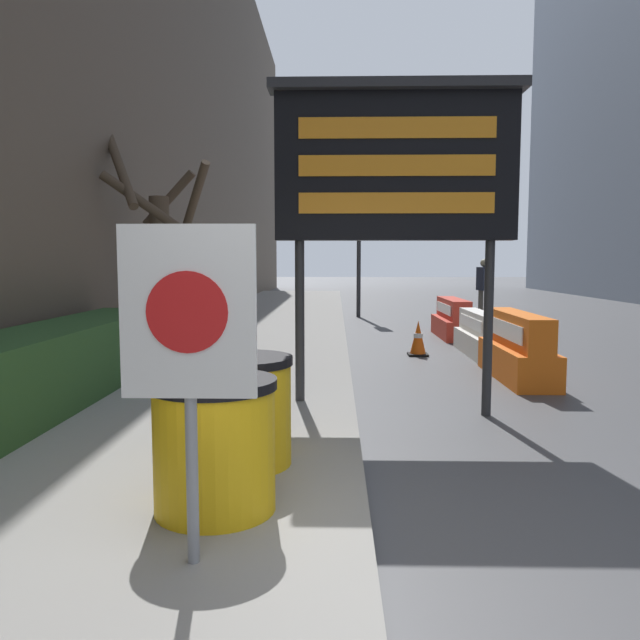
% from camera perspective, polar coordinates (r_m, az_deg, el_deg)
% --- Properties ---
extents(ground_plane, '(120.00, 120.00, 0.00)m').
position_cam_1_polar(ground_plane, '(3.41, 5.19, -23.61)').
color(ground_plane, '#474749').
extents(sidewalk_left, '(3.80, 56.00, 0.15)m').
position_cam_1_polar(sidewalk_left, '(3.77, -27.18, -19.94)').
color(sidewalk_left, gray).
rests_on(sidewalk_left, ground_plane).
extents(building_left_facade, '(0.40, 50.40, 13.12)m').
position_cam_1_polar(building_left_facade, '(14.20, -15.73, 25.48)').
color(building_left_facade, brown).
rests_on(building_left_facade, ground_plane).
extents(hedge_strip, '(0.90, 6.20, 0.80)m').
position_cam_1_polar(hedge_strip, '(6.84, -24.65, -4.32)').
color(hedge_strip, '#284C23').
rests_on(hedge_strip, sidewalk_left).
extents(bare_tree, '(1.83, 1.92, 3.72)m').
position_cam_1_polar(bare_tree, '(10.58, -14.46, 6.44)').
color(bare_tree, '#4C3D2D').
rests_on(bare_tree, sidewalk_left).
extents(barrel_drum_foreground, '(0.76, 0.76, 0.80)m').
position_cam_1_polar(barrel_drum_foreground, '(3.86, -9.61, -11.16)').
color(barrel_drum_foreground, yellow).
rests_on(barrel_drum_foreground, sidewalk_left).
extents(barrel_drum_middle, '(0.76, 0.76, 0.80)m').
position_cam_1_polar(barrel_drum_middle, '(4.68, -7.16, -8.18)').
color(barrel_drum_middle, yellow).
rests_on(barrel_drum_middle, sidewalk_left).
extents(warning_sign, '(0.66, 0.08, 1.68)m').
position_cam_1_polar(warning_sign, '(3.06, -11.92, -1.20)').
color(warning_sign, gray).
rests_on(warning_sign, sidewalk_left).
extents(message_board, '(2.62, 0.36, 3.47)m').
position_cam_1_polar(message_board, '(6.70, 6.92, 13.76)').
color(message_board, '#28282B').
rests_on(message_board, ground_plane).
extents(jersey_barrier_orange_far, '(0.60, 2.14, 0.93)m').
position_cam_1_polar(jersey_barrier_orange_far, '(9.15, 17.58, -2.62)').
color(jersey_barrier_orange_far, orange).
rests_on(jersey_barrier_orange_far, ground_plane).
extents(jersey_barrier_white, '(0.51, 2.13, 0.75)m').
position_cam_1_polar(jersey_barrier_white, '(11.35, 14.38, -1.41)').
color(jersey_barrier_white, silver).
rests_on(jersey_barrier_white, ground_plane).
extents(jersey_barrier_red_striped, '(0.64, 2.05, 0.83)m').
position_cam_1_polar(jersey_barrier_red_striped, '(13.79, 12.06, -0.02)').
color(jersey_barrier_red_striped, red).
rests_on(jersey_barrier_red_striped, ground_plane).
extents(traffic_cone_near, '(0.34, 0.34, 0.61)m').
position_cam_1_polar(traffic_cone_near, '(10.99, 8.96, -1.69)').
color(traffic_cone_near, black).
rests_on(traffic_cone_near, ground_plane).
extents(traffic_light_near_curb, '(0.28, 0.44, 3.95)m').
position_cam_1_polar(traffic_light_near_curb, '(18.22, 3.60, 9.25)').
color(traffic_light_near_curb, '#2D2D30').
rests_on(traffic_light_near_curb, ground_plane).
extents(pedestrian_passerby, '(0.36, 0.49, 1.70)m').
position_cam_1_polar(pedestrian_passerby, '(18.11, 14.75, 3.22)').
color(pedestrian_passerby, '#514C42').
rests_on(pedestrian_passerby, ground_plane).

